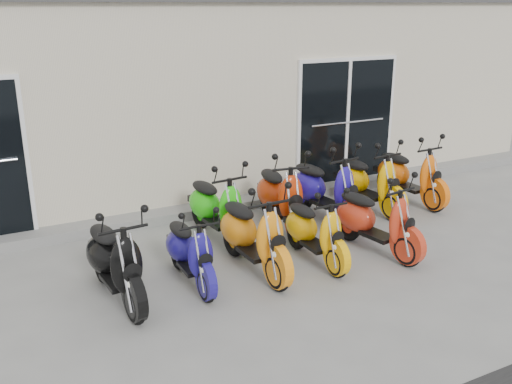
% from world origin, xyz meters
% --- Properties ---
extents(ground, '(80.00, 80.00, 0.00)m').
position_xyz_m(ground, '(0.00, 0.00, 0.00)').
color(ground, gray).
rests_on(ground, ground).
extents(building, '(14.00, 6.00, 3.20)m').
position_xyz_m(building, '(0.00, 5.20, 1.60)').
color(building, beige).
rests_on(building, ground).
extents(front_step, '(14.00, 0.40, 0.15)m').
position_xyz_m(front_step, '(0.00, 2.02, 0.07)').
color(front_step, gray).
rests_on(front_step, ground).
extents(door_right, '(2.02, 0.08, 2.22)m').
position_xyz_m(door_right, '(2.60, 2.17, 1.26)').
color(door_right, black).
rests_on(door_right, front_step).
extents(scooter_front_black, '(0.73, 1.70, 1.22)m').
position_xyz_m(scooter_front_black, '(-2.13, -0.13, 0.61)').
color(scooter_front_black, black).
rests_on(scooter_front_black, ground).
extents(scooter_front_blue, '(0.53, 1.43, 1.05)m').
position_xyz_m(scooter_front_blue, '(-1.25, -0.12, 0.53)').
color(scooter_front_blue, navy).
rests_on(scooter_front_blue, ground).
extents(scooter_front_orange_a, '(0.68, 1.71, 1.25)m').
position_xyz_m(scooter_front_orange_a, '(-0.44, -0.17, 0.62)').
color(scooter_front_orange_a, orange).
rests_on(scooter_front_orange_a, ground).
extents(scooter_front_orange_b, '(0.54, 1.46, 1.08)m').
position_xyz_m(scooter_front_orange_b, '(0.39, -0.28, 0.54)').
color(scooter_front_orange_b, '#FFB207').
rests_on(scooter_front_orange_b, ground).
extents(scooter_front_red, '(0.82, 1.67, 1.18)m').
position_xyz_m(scooter_front_red, '(1.27, -0.40, 0.59)').
color(scooter_front_red, red).
rests_on(scooter_front_red, ground).
extents(scooter_back_green, '(0.74, 1.68, 1.21)m').
position_xyz_m(scooter_back_green, '(-0.42, 0.98, 0.60)').
color(scooter_back_green, '#24D910').
rests_on(scooter_back_green, ground).
extents(scooter_back_red, '(0.88, 1.79, 1.27)m').
position_xyz_m(scooter_back_red, '(0.58, 0.94, 0.63)').
color(scooter_back_red, '#BE300A').
rests_on(scooter_back_red, ground).
extents(scooter_back_blue, '(0.84, 1.79, 1.27)m').
position_xyz_m(scooter_back_blue, '(1.36, 0.94, 0.64)').
color(scooter_back_blue, '#221498').
rests_on(scooter_back_blue, ground).
extents(scooter_back_yellow, '(0.71, 1.69, 1.22)m').
position_xyz_m(scooter_back_yellow, '(2.22, 0.97, 0.61)').
color(scooter_back_yellow, '#FFB300').
rests_on(scooter_back_yellow, ground).
extents(scooter_back_extra, '(0.71, 1.69, 1.22)m').
position_xyz_m(scooter_back_extra, '(3.07, 0.97, 0.61)').
color(scooter_back_extra, orange).
rests_on(scooter_back_extra, ground).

